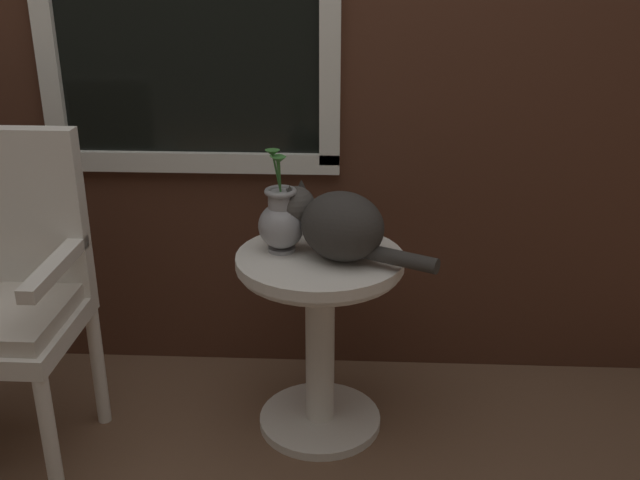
# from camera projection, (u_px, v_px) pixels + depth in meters

# --- Properties ---
(ground_plane) EXTENTS (6.00, 6.00, 0.00)m
(ground_plane) POSITION_uv_depth(u_px,v_px,m) (252.00, 475.00, 2.26)
(ground_plane) COLOR brown
(back_wall) EXTENTS (4.00, 0.07, 2.60)m
(back_wall) POSITION_uv_depth(u_px,v_px,m) (263.00, 13.00, 2.42)
(back_wall) COLOR #47281C
(back_wall) RESTS_ON ground_plane
(wicker_side_table) EXTENTS (0.52, 0.52, 0.62)m
(wicker_side_table) POSITION_uv_depth(u_px,v_px,m) (320.00, 311.00, 2.34)
(wicker_side_table) COLOR silver
(wicker_side_table) RESTS_ON ground_plane
(wicker_chair) EXTENTS (0.47, 0.45, 1.02)m
(wicker_chair) POSITION_uv_depth(u_px,v_px,m) (2.00, 286.00, 2.20)
(wicker_chair) COLOR silver
(wicker_chair) RESTS_ON ground_plane
(cat) EXTENTS (0.49, 0.32, 0.22)m
(cat) POSITION_uv_depth(u_px,v_px,m) (338.00, 224.00, 2.21)
(cat) COLOR #33302D
(cat) RESTS_ON wicker_side_table
(pewter_vase_with_ivy) EXTENTS (0.14, 0.14, 0.33)m
(pewter_vase_with_ivy) POSITION_uv_depth(u_px,v_px,m) (281.00, 220.00, 2.26)
(pewter_vase_with_ivy) COLOR #99999E
(pewter_vase_with_ivy) RESTS_ON wicker_side_table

